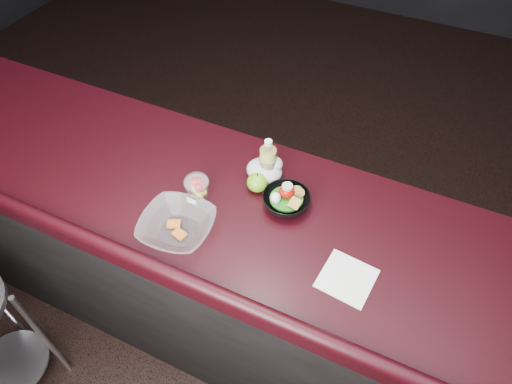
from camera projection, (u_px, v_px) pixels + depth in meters
ground at (218, 383)px, 2.21m from camera, size 8.00×8.00×0.00m
room_shell at (157, 37)px, 0.84m from camera, size 8.00×8.00×8.00m
counter at (243, 279)px, 2.01m from camera, size 4.06×0.71×1.02m
lemonade_bottle at (268, 163)px, 1.66m from camera, size 0.06×0.06×0.19m
fruit_cup at (197, 189)px, 1.60m from camera, size 0.09×0.09×0.13m
green_apple at (257, 182)px, 1.65m from camera, size 0.08×0.08×0.08m
plastic_bag at (266, 170)px, 1.68m from camera, size 0.14×0.11×0.10m
snack_bowl at (286, 200)px, 1.60m from camera, size 0.22×0.22×0.09m
takeout_bowl at (177, 226)px, 1.53m from camera, size 0.27×0.27×0.06m
paper_napkin at (347, 278)px, 1.43m from camera, size 0.18×0.18×0.00m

